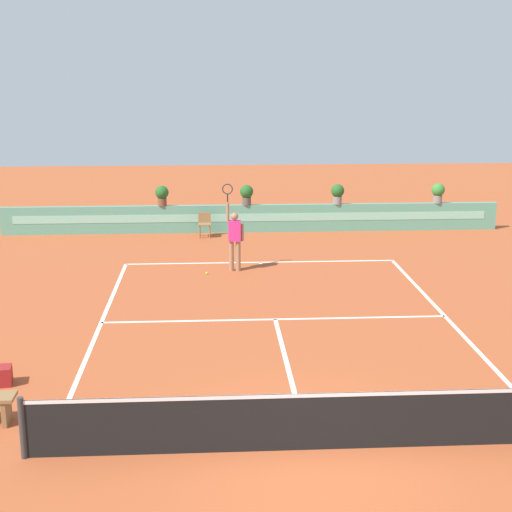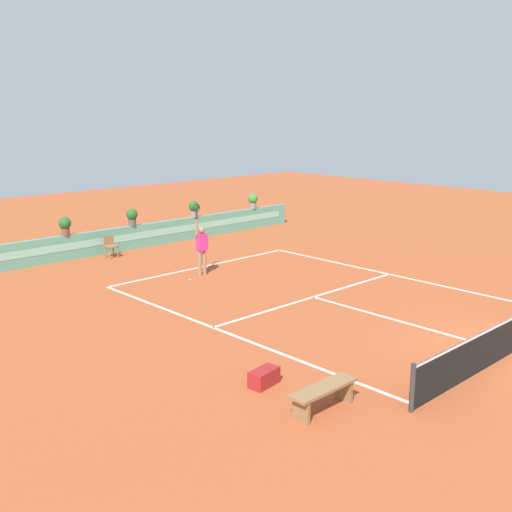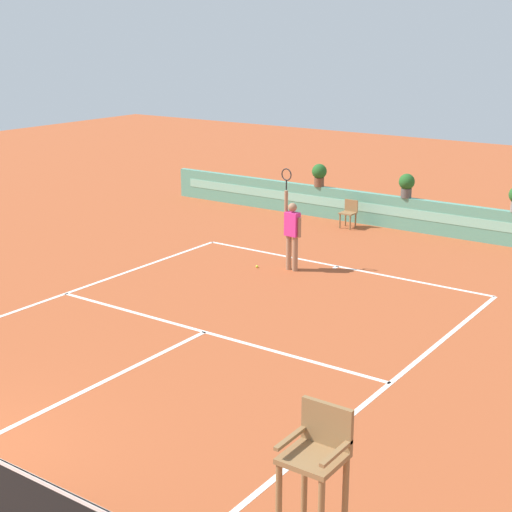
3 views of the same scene
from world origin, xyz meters
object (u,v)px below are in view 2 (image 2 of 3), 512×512
at_px(ball_kid_chair, 110,246).
at_px(bench_courtside, 323,393).
at_px(gear_bag, 264,377).
at_px(tennis_player, 202,246).
at_px(tennis_ball_near_baseline, 190,280).
at_px(potted_plant_left, 65,225).
at_px(potted_plant_centre, 132,216).
at_px(potted_plant_far_right, 253,200).
at_px(potted_plant_right, 194,208).

bearing_deg(ball_kid_chair, bench_courtside, -105.07).
height_order(gear_bag, tennis_player, tennis_player).
bearing_deg(tennis_ball_near_baseline, potted_plant_left, 105.45).
relative_size(tennis_ball_near_baseline, potted_plant_centre, 0.09).
bearing_deg(gear_bag, tennis_ball_near_baseline, 62.70).
bearing_deg(potted_plant_far_right, potted_plant_centre, 180.00).
bearing_deg(gear_bag, potted_plant_far_right, 47.43).
distance_m(ball_kid_chair, bench_courtside, 14.96).
xyz_separation_m(tennis_ball_near_baseline, potted_plant_centre, (1.43, 5.79, 1.38)).
distance_m(gear_bag, potted_plant_far_right, 18.45).
bearing_deg(potted_plant_far_right, ball_kid_chair, -175.10).
bearing_deg(bench_courtside, ball_kid_chair, 74.93).
height_order(gear_bag, potted_plant_far_right, potted_plant_far_right).
xyz_separation_m(potted_plant_right, potted_plant_left, (-6.34, 0.00, 0.00)).
bearing_deg(potted_plant_far_right, tennis_player, -144.52).
relative_size(ball_kid_chair, tennis_ball_near_baseline, 12.50).
height_order(potted_plant_right, potted_plant_centre, same).
bearing_deg(potted_plant_right, potted_plant_far_right, 0.00).
relative_size(bench_courtside, tennis_ball_near_baseline, 23.53).
distance_m(tennis_player, potted_plant_right, 6.71).
bearing_deg(ball_kid_chair, tennis_ball_near_baseline, -89.03).
relative_size(gear_bag, tennis_ball_near_baseline, 10.29).
height_order(ball_kid_chair, potted_plant_left, potted_plant_left).
bearing_deg(potted_plant_right, ball_kid_chair, -171.38).
bearing_deg(tennis_player, bench_courtside, -116.21).
bearing_deg(bench_courtside, gear_bag, 91.11).
xyz_separation_m(gear_bag, potted_plant_far_right, (12.45, 13.55, 1.23)).
bearing_deg(potted_plant_centre, potted_plant_right, 0.00).
distance_m(gear_bag, potted_plant_centre, 14.66).
height_order(tennis_ball_near_baseline, potted_plant_far_right, potted_plant_far_right).
bearing_deg(potted_plant_right, tennis_ball_near_baseline, -129.31).
bearing_deg(potted_plant_left, tennis_ball_near_baseline, -74.55).
distance_m(tennis_ball_near_baseline, potted_plant_centre, 6.12).
bearing_deg(potted_plant_far_right, potted_plant_right, 180.00).
height_order(potted_plant_centre, potted_plant_left, same).
bearing_deg(potted_plant_left, tennis_player, -65.96).
xyz_separation_m(gear_bag, tennis_player, (4.83, 8.12, 0.87)).
distance_m(potted_plant_far_right, potted_plant_centre, 7.01).
distance_m(bench_courtside, potted_plant_centre, 16.15).
distance_m(tennis_player, potted_plant_left, 5.96).
distance_m(tennis_player, tennis_ball_near_baseline, 1.36).
bearing_deg(ball_kid_chair, potted_plant_right, 8.62).
relative_size(ball_kid_chair, potted_plant_far_right, 1.17).
relative_size(tennis_player, potted_plant_right, 3.57).
height_order(tennis_player, potted_plant_right, tennis_player).
xyz_separation_m(ball_kid_chair, tennis_player, (0.91, -4.70, 0.57)).
distance_m(ball_kid_chair, potted_plant_right, 4.97).
height_order(tennis_player, potted_plant_centre, tennis_player).
height_order(potted_plant_far_right, potted_plant_left, same).
distance_m(tennis_ball_near_baseline, potted_plant_left, 6.16).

